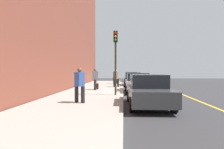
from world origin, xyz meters
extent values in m
plane|color=#333335|center=(0.00, 0.00, 0.00)|extent=(56.00, 56.00, 0.00)
cube|color=#A39E93|center=(0.00, -3.30, 0.07)|extent=(28.00, 4.60, 0.15)
cube|color=gold|center=(0.00, 3.20, 0.00)|extent=(28.00, 0.14, 0.01)
cylinder|color=black|center=(-10.73, 0.96, 0.32)|extent=(0.64, 0.23, 0.64)
cylinder|color=black|center=(-10.70, -0.72, 0.32)|extent=(0.64, 0.23, 0.64)
cylinder|color=black|center=(-13.45, 0.91, 0.32)|extent=(0.64, 0.23, 0.64)
cylinder|color=black|center=(-13.42, -0.77, 0.32)|extent=(0.64, 0.23, 0.64)
cube|color=white|center=(-12.07, 0.09, 0.59)|extent=(4.43, 1.89, 0.64)
cube|color=black|center=(-12.29, 0.09, 1.21)|extent=(2.32, 1.64, 0.60)
cylinder|color=black|center=(-4.47, 0.84, 0.32)|extent=(0.64, 0.23, 0.64)
cylinder|color=black|center=(-4.50, -0.84, 0.32)|extent=(0.64, 0.23, 0.64)
cylinder|color=black|center=(-7.06, 0.90, 0.32)|extent=(0.64, 0.23, 0.64)
cylinder|color=black|center=(-7.09, -0.78, 0.32)|extent=(0.64, 0.23, 0.64)
cube|color=navy|center=(-5.78, 0.03, 0.59)|extent=(4.22, 1.89, 0.64)
cube|color=black|center=(-5.99, 0.04, 1.21)|extent=(2.21, 1.65, 0.60)
cylinder|color=black|center=(1.45, 0.96, 0.32)|extent=(0.64, 0.23, 0.64)
cylinder|color=black|center=(1.48, -0.72, 0.32)|extent=(0.64, 0.23, 0.64)
cylinder|color=black|center=(-1.16, 0.92, 0.32)|extent=(0.64, 0.23, 0.64)
cylinder|color=black|center=(-1.13, -0.76, 0.32)|extent=(0.64, 0.23, 0.64)
cube|color=#B7BABF|center=(0.16, 0.10, 0.59)|extent=(4.23, 1.87, 0.64)
cube|color=black|center=(-0.05, 0.09, 1.21)|extent=(2.21, 1.64, 0.60)
cylinder|color=black|center=(7.33, 1.04, 0.32)|extent=(0.64, 0.23, 0.64)
cylinder|color=black|center=(7.36, -0.64, 0.32)|extent=(0.64, 0.23, 0.64)
cylinder|color=black|center=(4.68, 0.99, 0.32)|extent=(0.64, 0.23, 0.64)
cylinder|color=black|center=(4.70, -0.69, 0.32)|extent=(0.64, 0.23, 0.64)
cube|color=#383A3D|center=(6.02, 0.18, 0.59)|extent=(4.31, 1.87, 0.64)
cube|color=black|center=(5.80, 0.17, 1.21)|extent=(2.25, 1.64, 0.60)
cylinder|color=black|center=(-7.55, -2.16, 0.54)|extent=(0.18, 0.18, 0.78)
cylinder|color=black|center=(-7.74, -1.84, 0.54)|extent=(0.18, 0.18, 0.78)
cube|color=#1E284C|center=(-7.64, -2.00, 1.26)|extent=(0.53, 0.47, 0.66)
sphere|color=#D8AD8C|center=(-7.64, -2.00, 1.70)|extent=(0.22, 0.22, 0.22)
cylinder|color=black|center=(-0.42, -3.34, 0.56)|extent=(0.19, 0.19, 0.82)
cylinder|color=black|center=(-0.04, -3.28, 0.56)|extent=(0.19, 0.19, 0.82)
cube|color=slate|center=(-0.23, -3.31, 1.32)|extent=(0.37, 0.51, 0.70)
sphere|color=brown|center=(-0.23, -3.31, 1.78)|extent=(0.23, 0.23, 0.23)
cylinder|color=black|center=(6.10, -2.94, 0.55)|extent=(0.19, 0.19, 0.80)
cylinder|color=black|center=(5.95, -3.29, 0.55)|extent=(0.19, 0.19, 0.80)
cube|color=#335193|center=(6.03, -3.11, 1.29)|extent=(0.53, 0.44, 0.68)
sphere|color=brown|center=(6.03, -3.11, 1.73)|extent=(0.22, 0.22, 0.22)
cylinder|color=black|center=(-3.06, -1.88, 0.54)|extent=(0.18, 0.18, 0.78)
cylinder|color=black|center=(-3.14, -1.52, 0.54)|extent=(0.18, 0.18, 0.78)
cube|color=tan|center=(-3.10, -1.70, 1.26)|extent=(0.50, 0.37, 0.66)
sphere|color=#D8AD8C|center=(-3.10, -1.70, 1.70)|extent=(0.22, 0.22, 0.22)
cylinder|color=#2D2D19|center=(2.95, -1.51, 1.83)|extent=(0.12, 0.12, 3.37)
cube|color=black|center=(2.95, -1.51, 3.87)|extent=(0.26, 0.26, 0.70)
sphere|color=red|center=(3.10, -1.51, 4.08)|extent=(0.14, 0.14, 0.14)
sphere|color=orange|center=(3.10, -1.51, 3.86)|extent=(0.14, 0.14, 0.14)
sphere|color=green|center=(3.10, -1.51, 3.64)|extent=(0.14, 0.14, 0.14)
cube|color=#471E19|center=(-0.72, -3.21, 0.39)|extent=(0.34, 0.22, 0.48)
cylinder|color=#4C4C4C|center=(-0.72, -3.21, 0.81)|extent=(0.03, 0.03, 0.36)
camera|label=1|loc=(15.10, -0.99, 1.69)|focal=30.52mm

